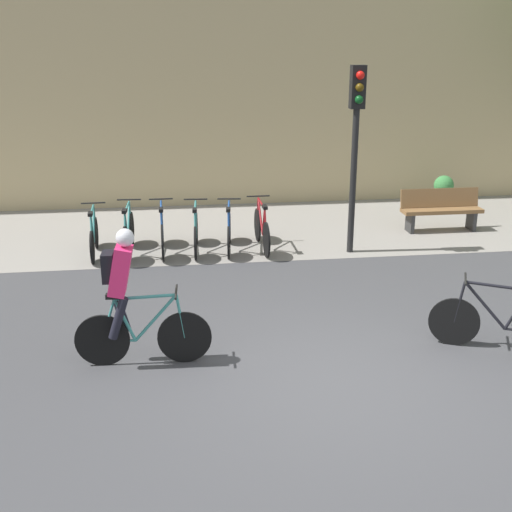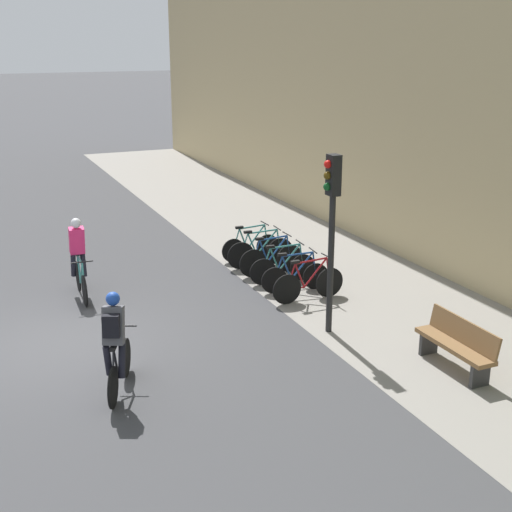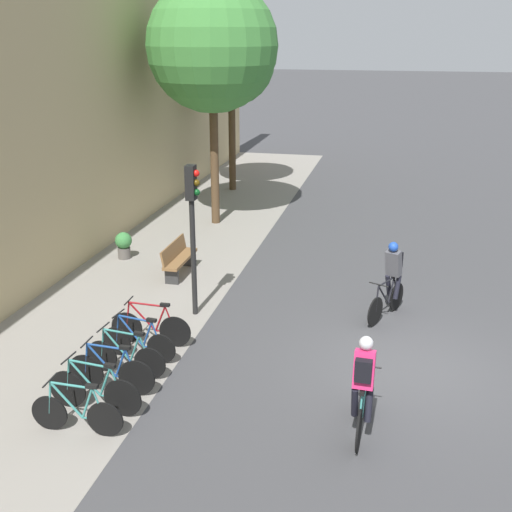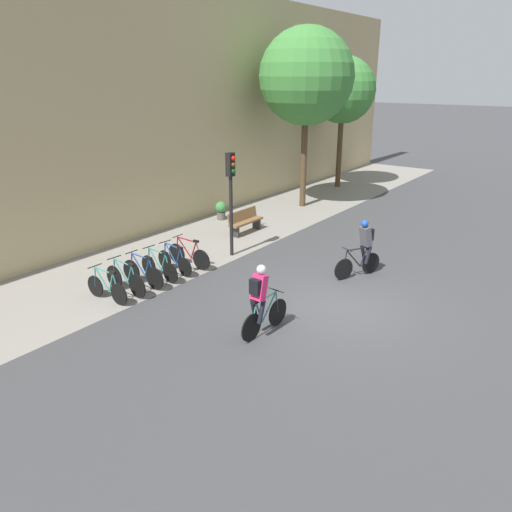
# 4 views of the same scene
# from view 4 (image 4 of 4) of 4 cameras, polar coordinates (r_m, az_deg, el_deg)

# --- Properties ---
(ground) EXTENTS (200.00, 200.00, 0.00)m
(ground) POSITION_cam_4_polar(r_m,az_deg,el_deg) (13.51, 9.49, -5.80)
(ground) COLOR #3D3D3F
(kerb_strip) EXTENTS (44.00, 4.50, 0.01)m
(kerb_strip) POSITION_cam_4_polar(r_m,az_deg,el_deg) (17.32, -10.72, 0.01)
(kerb_strip) COLOR gray
(kerb_strip) RESTS_ON ground
(building_facade) EXTENTS (44.00, 0.60, 9.15)m
(building_facade) POSITION_cam_4_polar(r_m,az_deg,el_deg) (18.32, -17.36, 15.23)
(building_facade) COLOR tan
(building_facade) RESTS_ON ground
(cyclist_pink) EXTENTS (1.70, 0.46, 1.78)m
(cyclist_pink) POSITION_cam_4_polar(r_m,az_deg,el_deg) (11.57, 0.54, -4.92)
(cyclist_pink) COLOR black
(cyclist_pink) RESTS_ON ground
(cyclist_grey) EXTENTS (1.59, 0.77, 1.77)m
(cyclist_grey) POSITION_cam_4_polar(r_m,az_deg,el_deg) (15.41, 12.17, 1.09)
(cyclist_grey) COLOR black
(cyclist_grey) RESTS_ON ground
(parked_bike_0) EXTENTS (0.46, 1.58, 0.94)m
(parked_bike_0) POSITION_cam_4_polar(r_m,az_deg,el_deg) (14.15, -16.68, -3.50)
(parked_bike_0) COLOR black
(parked_bike_0) RESTS_ON ground
(parked_bike_1) EXTENTS (0.46, 1.74, 0.98)m
(parked_bike_1) POSITION_cam_4_polar(r_m,az_deg,el_deg) (14.49, -14.70, -2.62)
(parked_bike_1) COLOR black
(parked_bike_1) RESTS_ON ground
(parked_bike_2) EXTENTS (0.46, 1.67, 0.98)m
(parked_bike_2) POSITION_cam_4_polar(r_m,az_deg,el_deg) (14.87, -12.81, -1.88)
(parked_bike_2) COLOR black
(parked_bike_2) RESTS_ON ground
(parked_bike_3) EXTENTS (0.46, 1.64, 0.95)m
(parked_bike_3) POSITION_cam_4_polar(r_m,az_deg,el_deg) (15.26, -11.01, -1.23)
(parked_bike_3) COLOR black
(parked_bike_3) RESTS_ON ground
(parked_bike_4) EXTENTS (0.46, 1.60, 0.94)m
(parked_bike_4) POSITION_cam_4_polar(r_m,az_deg,el_deg) (15.67, -9.30, -0.58)
(parked_bike_4) COLOR black
(parked_bike_4) RESTS_ON ground
(parked_bike_5) EXTENTS (0.46, 1.73, 0.97)m
(parked_bike_5) POSITION_cam_4_polar(r_m,az_deg,el_deg) (16.09, -7.69, 0.13)
(parked_bike_5) COLOR black
(parked_bike_5) RESTS_ON ground
(traffic_light_pole) EXTENTS (0.26, 0.30, 3.48)m
(traffic_light_pole) POSITION_cam_4_polar(r_m,az_deg,el_deg) (16.46, -2.88, 8.05)
(traffic_light_pole) COLOR black
(traffic_light_pole) RESTS_ON ground
(bench) EXTENTS (1.73, 0.44, 0.89)m
(bench) POSITION_cam_4_polar(r_m,az_deg,el_deg) (19.44, -1.27, 4.02)
(bench) COLOR brown
(bench) RESTS_ON ground
(street_tree_0) EXTENTS (4.16, 4.16, 7.84)m
(street_tree_0) POSITION_cam_4_polar(r_m,az_deg,el_deg) (23.05, 5.79, 19.71)
(street_tree_0) COLOR #4C3823
(street_tree_0) RESTS_ON ground
(street_tree_1) EXTENTS (3.41, 3.41, 6.80)m
(street_tree_1) POSITION_cam_4_polar(r_m,az_deg,el_deg) (27.64, 9.89, 18.15)
(street_tree_1) COLOR #4C3823
(street_tree_1) RESTS_ON ground
(potted_plant) EXTENTS (0.48, 0.48, 0.78)m
(potted_plant) POSITION_cam_4_polar(r_m,az_deg,el_deg) (21.31, -4.01, 5.31)
(potted_plant) COLOR #56514C
(potted_plant) RESTS_ON ground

